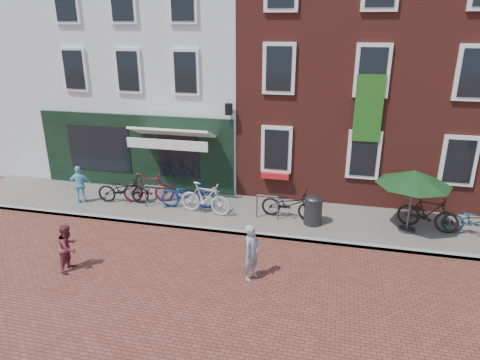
% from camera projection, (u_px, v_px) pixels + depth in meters
% --- Properties ---
extents(ground, '(80.00, 80.00, 0.00)m').
position_uv_depth(ground, '(245.00, 236.00, 13.22)').
color(ground, brown).
extents(sidewalk, '(24.00, 3.00, 0.10)m').
position_uv_depth(sidewalk, '(283.00, 217.00, 14.36)').
color(sidewalk, slate).
rests_on(sidewalk, ground).
extents(building_stucco, '(8.00, 8.00, 9.00)m').
position_uv_depth(building_stucco, '(171.00, 64.00, 19.15)').
color(building_stucco, silver).
rests_on(building_stucco, ground).
extents(building_brick_mid, '(6.00, 8.00, 10.00)m').
position_uv_depth(building_brick_mid, '(329.00, 55.00, 17.48)').
color(building_brick_mid, maroon).
rests_on(building_brick_mid, ground).
extents(filler_left, '(7.00, 8.00, 9.00)m').
position_uv_depth(filler_left, '(27.00, 61.00, 20.76)').
color(filler_left, silver).
rests_on(filler_left, ground).
extents(litter_bin, '(0.57, 0.57, 1.05)m').
position_uv_depth(litter_bin, '(313.00, 208.00, 13.61)').
color(litter_bin, '#2F2F31').
rests_on(litter_bin, sidewalk).
extents(parasol, '(2.23, 2.23, 2.10)m').
position_uv_depth(parasol, '(415.00, 175.00, 12.69)').
color(parasol, '#4C4C4F').
rests_on(parasol, sidewalk).
extents(woman, '(0.53, 0.64, 1.51)m').
position_uv_depth(woman, '(252.00, 252.00, 10.75)').
color(woman, gray).
rests_on(woman, ground).
extents(boy, '(0.52, 0.66, 1.32)m').
position_uv_depth(boy, '(68.00, 247.00, 11.19)').
color(boy, maroon).
rests_on(boy, ground).
extents(cafe_person, '(0.88, 0.64, 1.38)m').
position_uv_depth(cafe_person, '(80.00, 185.00, 15.21)').
color(cafe_person, '#84D0E7').
rests_on(cafe_person, sidewalk).
extents(bicycle_0, '(1.95, 0.88, 0.99)m').
position_uv_depth(bicycle_0, '(123.00, 190.00, 15.29)').
color(bicycle_0, black).
rests_on(bicycle_0, sidewalk).
extents(bicycle_1, '(1.90, 1.02, 1.10)m').
position_uv_depth(bicycle_1, '(149.00, 188.00, 15.32)').
color(bicycle_1, '#551626').
rests_on(bicycle_1, sidewalk).
extents(bicycle_2, '(1.97, 0.99, 0.99)m').
position_uv_depth(bicycle_2, '(188.00, 194.00, 14.87)').
color(bicycle_2, navy).
rests_on(bicycle_2, sidewalk).
extents(bicycle_3, '(1.88, 0.75, 1.10)m').
position_uv_depth(bicycle_3, '(205.00, 198.00, 14.39)').
color(bicycle_3, silver).
rests_on(bicycle_3, sidewalk).
extents(bicycle_4, '(1.95, 0.88, 0.99)m').
position_uv_depth(bicycle_4, '(289.00, 204.00, 14.05)').
color(bicycle_4, black).
rests_on(bicycle_4, sidewalk).
extents(bicycle_5, '(1.90, 1.03, 1.10)m').
position_uv_depth(bicycle_5, '(428.00, 213.00, 13.26)').
color(bicycle_5, black).
rests_on(bicycle_5, sidewalk).
extents(bicycle_6, '(1.97, 1.00, 0.99)m').
position_uv_depth(bicycle_6, '(476.00, 221.00, 12.83)').
color(bicycle_6, '#143A47').
rests_on(bicycle_6, sidewalk).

